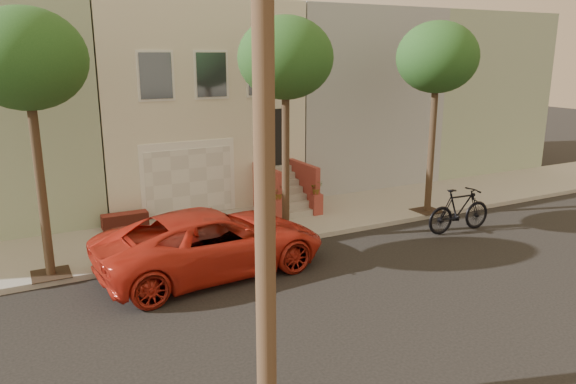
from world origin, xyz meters
TOP-DOWN VIEW (x-y plane):
  - ground at (0.00, 0.00)m, footprint 90.00×90.00m
  - sidewalk at (0.00, 5.35)m, footprint 40.00×3.70m
  - house_row at (0.00, 11.19)m, footprint 33.10×11.70m
  - tree_left at (-5.50, 3.90)m, footprint 2.70×2.57m
  - tree_mid at (1.00, 3.90)m, footprint 2.70×2.57m
  - tree_right at (6.50, 3.90)m, footprint 2.70×2.57m
  - pickup_truck at (-1.77, 2.57)m, footprint 6.02×3.14m
  - motorcycle at (6.13, 2.06)m, footprint 2.36×0.78m

SIDE VIEW (x-z plane):
  - ground at x=0.00m, z-range 0.00..0.00m
  - sidewalk at x=0.00m, z-range 0.00..0.15m
  - motorcycle at x=6.13m, z-range 0.00..1.40m
  - pickup_truck at x=-1.77m, z-range 0.00..1.62m
  - house_row at x=0.00m, z-range 0.14..7.14m
  - tree_left at x=-5.50m, z-range 2.11..8.41m
  - tree_mid at x=1.00m, z-range 2.11..8.41m
  - tree_right at x=6.50m, z-range 2.11..8.41m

